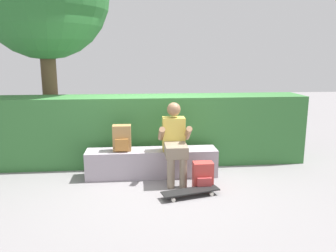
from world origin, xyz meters
name	(u,v)px	position (x,y,z in m)	size (l,w,h in m)	color
ground_plane	(153,182)	(0.00, 0.00, 0.00)	(24.00, 24.00, 0.00)	gray
bench_main	(152,163)	(0.00, 0.27, 0.22)	(2.05, 0.40, 0.43)	#9C919C
person_skater	(175,140)	(0.34, 0.07, 0.63)	(0.49, 0.62, 1.18)	gold
skateboard_near_person	(191,191)	(0.48, -0.59, 0.07)	(0.82, 0.40, 0.09)	black
backpack_on_bench	(122,138)	(-0.46, 0.26, 0.63)	(0.28, 0.23, 0.40)	#A37A47
backpack_on_ground	(203,176)	(0.70, -0.35, 0.19)	(0.28, 0.23, 0.40)	#B23833
hedge_row	(132,130)	(-0.31, 0.99, 0.60)	(6.03, 0.72, 1.19)	#346F35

